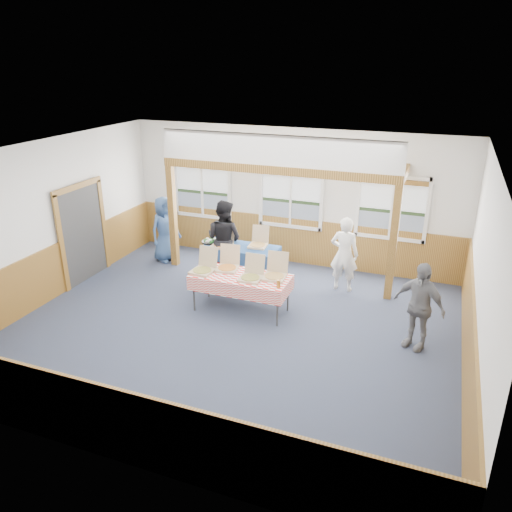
{
  "coord_description": "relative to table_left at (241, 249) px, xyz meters",
  "views": [
    {
      "loc": [
        3.27,
        -7.36,
        4.68
      ],
      "look_at": [
        0.07,
        1.0,
        1.07
      ],
      "focal_mm": 35.0,
      "sensor_mm": 36.0,
      "label": 1
    }
  ],
  "objects": [
    {
      "name": "woman_black",
      "position": [
        -0.41,
        0.0,
        0.19
      ],
      "size": [
        0.97,
        0.82,
        1.77
      ],
      "primitive_type": "imported",
      "rotation": [
        0.0,
        0.0,
        2.95
      ],
      "color": "black",
      "rests_on": "floor"
    },
    {
      "name": "wall_back",
      "position": [
        0.72,
        1.37,
        0.91
      ],
      "size": [
        8.0,
        0.0,
        8.0
      ],
      "primitive_type": "plane",
      "rotation": [
        1.57,
        0.0,
        0.0
      ],
      "color": "silver",
      "rests_on": "floor"
    },
    {
      "name": "wall_front",
      "position": [
        0.72,
        -5.63,
        0.91
      ],
      "size": [
        8.0,
        0.0,
        8.0
      ],
      "primitive_type": "plane",
      "rotation": [
        -1.57,
        0.0,
        0.0
      ],
      "color": "silver",
      "rests_on": "floor"
    },
    {
      "name": "woman_white",
      "position": [
        2.25,
        0.23,
        0.12
      ],
      "size": [
        0.6,
        0.39,
        1.62
      ],
      "primitive_type": "imported",
      "rotation": [
        0.0,
        0.0,
        3.13
      ],
      "color": "white",
      "rests_on": "floor"
    },
    {
      "name": "man_blue",
      "position": [
        -2.12,
        0.34,
        0.11
      ],
      "size": [
        0.77,
        0.92,
        1.6
      ],
      "primitive_type": "imported",
      "rotation": [
        0.0,
        0.0,
        1.18
      ],
      "color": "#365688",
      "rests_on": "floor"
    },
    {
      "name": "cross_beam",
      "position": [
        0.72,
        0.17,
        1.8
      ],
      "size": [
        5.15,
        0.18,
        0.18
      ],
      "primitive_type": "cube",
      "color": "#583D13",
      "rests_on": "post_left"
    },
    {
      "name": "post_right",
      "position": [
        3.22,
        0.17,
        0.51
      ],
      "size": [
        0.15,
        0.15,
        2.4
      ],
      "primitive_type": "cube",
      "color": "#583D13",
      "rests_on": "floor"
    },
    {
      "name": "ceiling",
      "position": [
        0.72,
        -2.13,
        2.51
      ],
      "size": [
        8.0,
        8.0,
        0.0
      ],
      "primitive_type": "plane",
      "rotation": [
        3.14,
        0.0,
        0.0
      ],
      "color": "white",
      "rests_on": "wall_back"
    },
    {
      "name": "cased_opening",
      "position": [
        -3.24,
        -1.23,
        0.36
      ],
      "size": [
        0.06,
        1.3,
        2.1
      ],
      "primitive_type": "cube",
      "color": "#323232",
      "rests_on": "wall_left"
    },
    {
      "name": "drink_glass",
      "position": [
        1.44,
        -1.69,
        0.14
      ],
      "size": [
        0.07,
        0.07,
        0.15
      ],
      "primitive_type": "cylinder",
      "color": "#9C5E1A",
      "rests_on": "table_right"
    },
    {
      "name": "table_left",
      "position": [
        0.0,
        0.0,
        0.0
      ],
      "size": [
        1.68,
        0.81,
        0.76
      ],
      "rotation": [
        0.0,
        0.0,
        -0.05
      ],
      "color": "#323232",
      "rests_on": "floor"
    },
    {
      "name": "wall_left",
      "position": [
        -3.28,
        -2.13,
        0.91
      ],
      "size": [
        0.0,
        8.0,
        8.0
      ],
      "primitive_type": "plane",
      "rotation": [
        1.57,
        0.0,
        1.57
      ],
      "color": "silver",
      "rests_on": "floor"
    },
    {
      "name": "wainscot_back",
      "position": [
        0.72,
        1.34,
        -0.14
      ],
      "size": [
        7.98,
        0.05,
        1.1
      ],
      "primitive_type": "cube",
      "color": "brown",
      "rests_on": "floor"
    },
    {
      "name": "pizza_box_e",
      "position": [
        0.84,
        -1.52,
        0.13
      ],
      "size": [
        0.4,
        0.49,
        0.43
      ],
      "rotation": [
        0.0,
        0.0,
        0.01
      ],
      "color": "tan",
      "rests_on": "table_right"
    },
    {
      "name": "person_grey",
      "position": [
        3.88,
        -1.57,
        0.09
      ],
      "size": [
        0.99,
        0.73,
        1.56
      ],
      "primitive_type": "imported",
      "rotation": [
        0.0,
        0.0,
        -0.44
      ],
      "color": "slate",
      "rests_on": "floor"
    },
    {
      "name": "pizza_box_f",
      "position": [
        1.24,
        -1.3,
        0.13
      ],
      "size": [
        0.44,
        0.53,
        0.45
      ],
      "rotation": [
        0.0,
        0.0,
        0.07
      ],
      "color": "tan",
      "rests_on": "table_right"
    },
    {
      "name": "post_left",
      "position": [
        -1.78,
        0.17,
        0.51
      ],
      "size": [
        0.15,
        0.15,
        2.4
      ],
      "primitive_type": "cube",
      "color": "#583D13",
      "rests_on": "floor"
    },
    {
      "name": "pizza_box_a",
      "position": [
        -0.4,
        -0.11,
        0.13
      ],
      "size": [
        0.42,
        0.5,
        0.44
      ],
      "rotation": [
        0.0,
        0.0,
        -0.03
      ],
      "color": "tan",
      "rests_on": "table_left"
    },
    {
      "name": "pizza_box_b",
      "position": [
        0.35,
        0.16,
        0.13
      ],
      "size": [
        0.42,
        0.49,
        0.42
      ],
      "rotation": [
        0.0,
        0.0,
        0.08
      ],
      "color": "tan",
      "rests_on": "table_left"
    },
    {
      "name": "veggie_tray",
      "position": [
        -0.75,
        0.0,
        0.09
      ],
      "size": [
        0.39,
        0.39,
        0.09
      ],
      "color": "black",
      "rests_on": "table_left"
    },
    {
      "name": "pizza_box_d",
      "position": [
        0.23,
        -1.25,
        0.13
      ],
      "size": [
        0.47,
        0.55,
        0.44
      ],
      "rotation": [
        0.0,
        0.0,
        0.15
      ],
      "color": "tan",
      "rests_on": "table_right"
    },
    {
      "name": "window_left",
      "position": [
        -1.58,
        1.32,
        0.98
      ],
      "size": [
        1.56,
        0.1,
        1.46
      ],
      "color": "white",
      "rests_on": "wall_back"
    },
    {
      "name": "window_right",
      "position": [
        3.02,
        1.32,
        0.98
      ],
      "size": [
        1.56,
        0.1,
        1.46
      ],
      "color": "white",
      "rests_on": "wall_back"
    },
    {
      "name": "floor",
      "position": [
        0.72,
        -2.13,
        -0.69
      ],
      "size": [
        8.0,
        8.0,
        0.0
      ],
      "primitive_type": "plane",
      "color": "#2C3348",
      "rests_on": "ground"
    },
    {
      "name": "wainscot_left",
      "position": [
        -3.26,
        -2.13,
        -0.14
      ],
      "size": [
        0.05,
        6.98,
        1.1
      ],
      "primitive_type": "cube",
      "color": "brown",
      "rests_on": "floor"
    },
    {
      "name": "wainscot_right",
      "position": [
        4.69,
        -2.13,
        -0.14
      ],
      "size": [
        0.05,
        6.98,
        1.1
      ],
      "primitive_type": "cube",
      "color": "brown",
      "rests_on": "floor"
    },
    {
      "name": "window_mid",
      "position": [
        0.72,
        1.32,
        0.98
      ],
      "size": [
        1.56,
        0.1,
        1.46
      ],
      "color": "white",
      "rests_on": "wall_back"
    },
    {
      "name": "wainscot_front",
      "position": [
        0.72,
        -5.61,
        -0.14
      ],
      "size": [
        7.98,
        0.05,
        1.1
      ],
      "primitive_type": "cube",
      "color": "brown",
      "rests_on": "floor"
    },
    {
      "name": "wall_right",
      "position": [
        4.72,
        -2.13,
        0.91
      ],
      "size": [
        0.0,
        8.0,
        8.0
      ],
      "primitive_type": "plane",
      "rotation": [
        1.57,
        0.0,
        -1.57
      ],
      "color": "silver",
      "rests_on": "floor"
    },
    {
      "name": "table_right",
      "position": [
        0.59,
        -1.44,
        0.01
      ],
      "size": [
        2.07,
        1.59,
        0.76
      ],
      "rotation": [
        0.0,
        0.0,
        -0.41
      ],
      "color": "#323232",
      "rests_on": "floor"
    },
    {
      "name": "pizza_box_c",
      "position": [
        -0.16,
        -1.54,
        0.13
      ],
      "size": [
        0.44,
        0.53,
        0.45
      ],
      "rotation": [
        0.0,
        0.0,
        -0.07
      ],
      "color": "tan",
      "rests_on": "table_right"
    }
  ]
}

